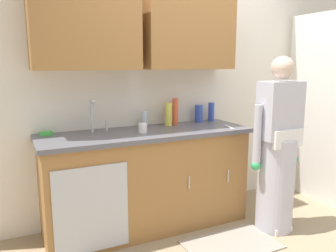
# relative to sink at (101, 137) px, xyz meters

# --- Properties ---
(ground_plane) EXTENTS (9.00, 9.00, 0.00)m
(ground_plane) POSITION_rel_sink_xyz_m (0.98, -0.71, -0.93)
(ground_plane) COLOR #998466
(kitchen_wall_with_uppers) EXTENTS (4.80, 0.44, 2.70)m
(kitchen_wall_with_uppers) POSITION_rel_sink_xyz_m (0.84, 0.29, 0.55)
(kitchen_wall_with_uppers) COLOR silver
(kitchen_wall_with_uppers) RESTS_ON ground
(closet_door_panel) EXTENTS (0.04, 1.10, 2.10)m
(closet_door_panel) POSITION_rel_sink_xyz_m (2.43, -0.31, 0.12)
(closet_door_panel) COLOR silver
(closet_door_panel) RESTS_ON ground
(counter_cabinet) EXTENTS (1.90, 0.62, 0.90)m
(counter_cabinet) POSITION_rel_sink_xyz_m (0.42, -0.01, -0.48)
(counter_cabinet) COLOR #9E6B38
(counter_cabinet) RESTS_ON ground
(countertop) EXTENTS (1.96, 0.66, 0.04)m
(countertop) POSITION_rel_sink_xyz_m (0.43, -0.01, -0.01)
(countertop) COLOR #595960
(countertop) RESTS_ON counter_cabinet
(sink) EXTENTS (0.50, 0.36, 0.35)m
(sink) POSITION_rel_sink_xyz_m (0.00, 0.00, 0.00)
(sink) COLOR #B7BABF
(sink) RESTS_ON counter_cabinet
(person_at_sink) EXTENTS (0.55, 0.34, 1.62)m
(person_at_sink) POSITION_rel_sink_xyz_m (1.50, -0.57, -0.23)
(person_at_sink) COLOR white
(person_at_sink) RESTS_ON ground
(floor_mat) EXTENTS (0.80, 0.50, 0.01)m
(floor_mat) POSITION_rel_sink_xyz_m (0.95, -0.66, -0.92)
(floor_mat) COLOR gray
(floor_mat) RESTS_ON ground
(bottle_dish_liquid) EXTENTS (0.06, 0.06, 0.16)m
(bottle_dish_liquid) POSITION_rel_sink_xyz_m (0.49, 0.19, 0.09)
(bottle_dish_liquid) COLOR silver
(bottle_dish_liquid) RESTS_ON countertop
(bottle_water_short) EXTENTS (0.07, 0.07, 0.23)m
(bottle_water_short) POSITION_rel_sink_xyz_m (0.73, 0.16, 0.13)
(bottle_water_short) COLOR #D8D14C
(bottle_water_short) RESTS_ON countertop
(bottle_soap) EXTENTS (0.06, 0.06, 0.20)m
(bottle_soap) POSITION_rel_sink_xyz_m (1.27, 0.20, 0.12)
(bottle_soap) COLOR #334CB2
(bottle_soap) RESTS_ON countertop
(bottle_water_tall) EXTENTS (0.08, 0.08, 0.18)m
(bottle_water_tall) POSITION_rel_sink_xyz_m (1.12, 0.21, 0.11)
(bottle_water_tall) COLOR #334CB2
(bottle_water_tall) RESTS_ON countertop
(bottle_cleaner_spray) EXTENTS (0.06, 0.06, 0.27)m
(bottle_cleaner_spray) POSITION_rel_sink_xyz_m (0.82, 0.18, 0.15)
(bottle_cleaner_spray) COLOR #E05933
(bottle_cleaner_spray) RESTS_ON countertop
(cup_by_sink) EXTENTS (0.08, 0.08, 0.09)m
(cup_by_sink) POSITION_rel_sink_xyz_m (0.37, -0.07, 0.06)
(cup_by_sink) COLOR white
(cup_by_sink) RESTS_ON countertop
(knife_on_counter) EXTENTS (0.09, 0.24, 0.01)m
(knife_on_counter) POSITION_rel_sink_xyz_m (1.23, -0.19, 0.02)
(knife_on_counter) COLOR silver
(knife_on_counter) RESTS_ON countertop
(sponge) EXTENTS (0.11, 0.07, 0.03)m
(sponge) POSITION_rel_sink_xyz_m (-0.43, 0.21, 0.03)
(sponge) COLOR #4CBF4C
(sponge) RESTS_ON countertop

